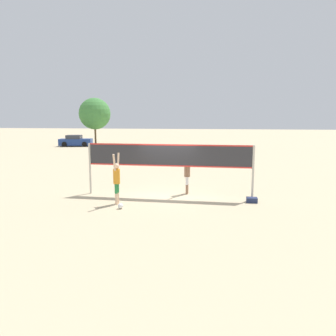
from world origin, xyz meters
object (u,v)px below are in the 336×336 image
object	(u,v)px
player_spiker	(117,178)
gear_bag	(252,200)
parked_car_near	(76,141)
tree_left_cluster	(95,114)
player_blocker	(187,172)
volleyball	(120,206)
volleyball_net	(168,159)

from	to	relation	value
player_spiker	gear_bag	world-z (taller)	player_spiker
parked_car_near	tree_left_cluster	world-z (taller)	tree_left_cluster
tree_left_cluster	parked_car_near	bearing A→B (deg)	-99.33
player_blocker	volleyball	distance (m)	3.92
player_spiker	player_blocker	distance (m)	3.55
player_spiker	parked_car_near	world-z (taller)	player_spiker
gear_bag	parked_car_near	bearing A→B (deg)	128.36
gear_bag	parked_car_near	world-z (taller)	parked_car_near
player_spiker	volleyball	world-z (taller)	player_spiker
parked_car_near	volleyball	bearing A→B (deg)	-73.89
volleyball	volleyball_net	bearing A→B (deg)	57.74
volleyball	parked_car_near	world-z (taller)	parked_car_near
player_spiker	tree_left_cluster	size ratio (longest dim) A/B	0.33
player_spiker	volleyball	xyz separation A→B (m)	(0.36, -0.67, -1.01)
volleyball	gear_bag	distance (m)	5.51
player_blocker	gear_bag	xyz separation A→B (m)	(2.89, -1.12, -0.95)
volleyball_net	player_blocker	world-z (taller)	volleyball_net
gear_bag	tree_left_cluster	world-z (taller)	tree_left_cluster
gear_bag	player_spiker	bearing A→B (deg)	-167.21
player_spiker	player_blocker	bearing A→B (deg)	-47.91
player_blocker	tree_left_cluster	xyz separation A→B (m)	(-16.55, 29.16, 3.16)
gear_bag	tree_left_cluster	bearing A→B (deg)	122.70
volleyball	parked_car_near	bearing A→B (deg)	118.72
tree_left_cluster	volleyball	bearing A→B (deg)	-66.10
tree_left_cluster	player_blocker	bearing A→B (deg)	-60.43
volleyball_net	gear_bag	bearing A→B (deg)	-6.58
volleyball_net	parked_car_near	world-z (taller)	volleyball_net
volleyball_net	tree_left_cluster	size ratio (longest dim) A/B	1.17
volleyball_net	gear_bag	world-z (taller)	volleyball_net
gear_bag	tree_left_cluster	distance (m)	36.22
volleyball_net	parked_car_near	bearing A→B (deg)	123.35
volleyball	tree_left_cluster	distance (m)	35.47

